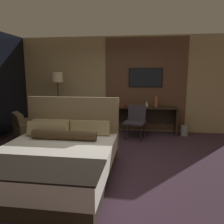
{
  "coord_description": "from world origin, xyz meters",
  "views": [
    {
      "loc": [
        0.68,
        -3.96,
        1.74
      ],
      "look_at": [
        0.02,
        0.81,
        0.88
      ],
      "focal_mm": 35.0,
      "sensor_mm": 36.0,
      "label": 1
    }
  ],
  "objects_px": {
    "bed": "(55,159)",
    "desk_chair": "(136,119)",
    "floor_lamp": "(57,82)",
    "vase_tall": "(156,102)",
    "tv": "(146,77)",
    "desk": "(145,115)",
    "book": "(122,106)",
    "armchair_by_window": "(33,131)",
    "waste_bin": "(184,131)",
    "vase_short": "(147,104)"
  },
  "relations": [
    {
      "from": "vase_short",
      "to": "waste_bin",
      "type": "height_order",
      "value": "vase_short"
    },
    {
      "from": "vase_short",
      "to": "waste_bin",
      "type": "relative_size",
      "value": 0.59
    },
    {
      "from": "armchair_by_window",
      "to": "book",
      "type": "bearing_deg",
      "value": -105.42
    },
    {
      "from": "desk",
      "to": "armchair_by_window",
      "type": "distance_m",
      "value": 3.11
    },
    {
      "from": "bed",
      "to": "desk_chair",
      "type": "height_order",
      "value": "bed"
    },
    {
      "from": "armchair_by_window",
      "to": "book",
      "type": "relative_size",
      "value": 4.74
    },
    {
      "from": "desk",
      "to": "tv",
      "type": "distance_m",
      "value": 1.09
    },
    {
      "from": "vase_short",
      "to": "bed",
      "type": "bearing_deg",
      "value": -117.14
    },
    {
      "from": "tv",
      "to": "vase_tall",
      "type": "height_order",
      "value": "tv"
    },
    {
      "from": "bed",
      "to": "book",
      "type": "xyz_separation_m",
      "value": [
        0.83,
        3.0,
        0.48
      ]
    },
    {
      "from": "book",
      "to": "vase_tall",
      "type": "bearing_deg",
      "value": -0.82
    },
    {
      "from": "book",
      "to": "waste_bin",
      "type": "relative_size",
      "value": 0.93
    },
    {
      "from": "tv",
      "to": "desk_chair",
      "type": "distance_m",
      "value": 1.32
    },
    {
      "from": "book",
      "to": "vase_short",
      "type": "bearing_deg",
      "value": 2.37
    },
    {
      "from": "desk_chair",
      "to": "waste_bin",
      "type": "distance_m",
      "value": 1.47
    },
    {
      "from": "desk",
      "to": "vase_tall",
      "type": "bearing_deg",
      "value": -4.67
    },
    {
      "from": "desk",
      "to": "book",
      "type": "height_order",
      "value": "book"
    },
    {
      "from": "book",
      "to": "waste_bin",
      "type": "distance_m",
      "value": 1.91
    },
    {
      "from": "desk",
      "to": "desk_chair",
      "type": "relative_size",
      "value": 2.08
    },
    {
      "from": "bed",
      "to": "desk_chair",
      "type": "xyz_separation_m",
      "value": [
        1.26,
        2.47,
        0.21
      ]
    },
    {
      "from": "tv",
      "to": "vase_tall",
      "type": "bearing_deg",
      "value": -33.65
    },
    {
      "from": "floor_lamp",
      "to": "vase_tall",
      "type": "height_order",
      "value": "floor_lamp"
    },
    {
      "from": "desk_chair",
      "to": "book",
      "type": "height_order",
      "value": "desk_chair"
    },
    {
      "from": "vase_tall",
      "to": "vase_short",
      "type": "bearing_deg",
      "value": 170.51
    },
    {
      "from": "tv",
      "to": "book",
      "type": "height_order",
      "value": "tv"
    },
    {
      "from": "waste_bin",
      "to": "book",
      "type": "bearing_deg",
      "value": 176.63
    },
    {
      "from": "vase_short",
      "to": "waste_bin",
      "type": "bearing_deg",
      "value": -7.23
    },
    {
      "from": "vase_tall",
      "to": "book",
      "type": "relative_size",
      "value": 1.12
    },
    {
      "from": "waste_bin",
      "to": "vase_tall",
      "type": "bearing_deg",
      "value": 173.52
    },
    {
      "from": "tv",
      "to": "armchair_by_window",
      "type": "bearing_deg",
      "value": -155.27
    },
    {
      "from": "bed",
      "to": "armchair_by_window",
      "type": "bearing_deg",
      "value": 126.58
    },
    {
      "from": "floor_lamp",
      "to": "book",
      "type": "distance_m",
      "value": 1.97
    },
    {
      "from": "floor_lamp",
      "to": "waste_bin",
      "type": "height_order",
      "value": "floor_lamp"
    },
    {
      "from": "bed",
      "to": "desk",
      "type": "relative_size",
      "value": 1.2
    },
    {
      "from": "desk",
      "to": "floor_lamp",
      "type": "xyz_separation_m",
      "value": [
        -2.5,
        -0.28,
        0.95
      ]
    },
    {
      "from": "armchair_by_window",
      "to": "vase_tall",
      "type": "height_order",
      "value": "vase_tall"
    },
    {
      "from": "vase_tall",
      "to": "waste_bin",
      "type": "bearing_deg",
      "value": -6.48
    },
    {
      "from": "bed",
      "to": "waste_bin",
      "type": "bearing_deg",
      "value": 47.86
    },
    {
      "from": "armchair_by_window",
      "to": "vase_tall",
      "type": "relative_size",
      "value": 4.22
    },
    {
      "from": "bed",
      "to": "book",
      "type": "distance_m",
      "value": 3.15
    },
    {
      "from": "bed",
      "to": "desk",
      "type": "xyz_separation_m",
      "value": [
        1.5,
        3.01,
        0.21
      ]
    },
    {
      "from": "vase_tall",
      "to": "waste_bin",
      "type": "xyz_separation_m",
      "value": [
        0.8,
        -0.09,
        -0.79
      ]
    },
    {
      "from": "tv",
      "to": "waste_bin",
      "type": "bearing_deg",
      "value": -15.06
    },
    {
      "from": "desk_chair",
      "to": "book",
      "type": "bearing_deg",
      "value": 141.94
    },
    {
      "from": "desk",
      "to": "book",
      "type": "distance_m",
      "value": 0.72
    },
    {
      "from": "floor_lamp",
      "to": "vase_short",
      "type": "xyz_separation_m",
      "value": [
        2.55,
        0.3,
        -0.61
      ]
    },
    {
      "from": "bed",
      "to": "desk_chair",
      "type": "relative_size",
      "value": 2.49
    },
    {
      "from": "vase_tall",
      "to": "vase_short",
      "type": "xyz_separation_m",
      "value": [
        -0.26,
        0.04,
        -0.06
      ]
    },
    {
      "from": "armchair_by_window",
      "to": "floor_lamp",
      "type": "distance_m",
      "value": 1.55
    },
    {
      "from": "tv",
      "to": "armchair_by_window",
      "type": "xyz_separation_m",
      "value": [
        -2.88,
        -1.33,
        -1.36
      ]
    }
  ]
}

